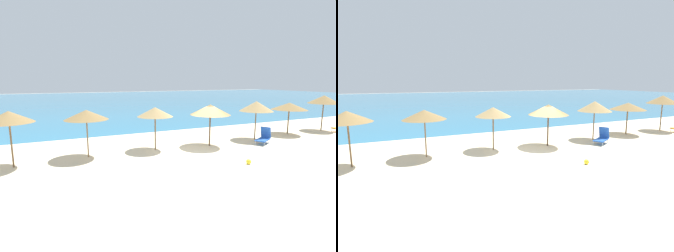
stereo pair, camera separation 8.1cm
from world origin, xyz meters
The scene contains 11 objects.
ground_plane centered at (0.00, 0.00, 0.00)m, with size 160.00×160.00×0.00m, color beige.
sea_water centered at (0.00, 42.66, 0.00)m, with size 160.00×72.17×0.01m, color teal.
beach_umbrella_2 centered at (-9.85, 1.32, 2.42)m, with size 2.22×2.22×2.70m.
beach_umbrella_3 centered at (-6.37, 1.59, 2.30)m, with size 2.30×2.30×2.56m.
beach_umbrella_4 centered at (-2.49, 1.55, 2.26)m, with size 2.10×2.10×2.54m.
beach_umbrella_5 centered at (0.96, 0.97, 2.29)m, with size 2.51×2.51×2.62m.
beach_umbrella_6 centered at (4.89, 1.21, 2.33)m, with size 2.29×2.29×2.68m.
beach_umbrella_7 centered at (8.57, 1.64, 2.14)m, with size 2.63×2.63×2.41m.
beach_umbrella_8 centered at (12.28, 1.51, 2.55)m, with size 2.45×2.45×2.89m.
lounge_chair_3 centered at (4.55, 0.02, 0.42)m, with size 1.51×1.21×1.06m.
beach_ball centered at (0.67, -2.96, 0.12)m, with size 0.25×0.25×0.25m, color yellow.
Camera 1 is at (-8.13, -12.61, 4.10)m, focal length 28.01 mm.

